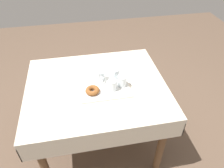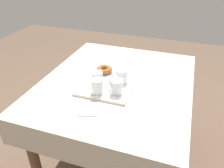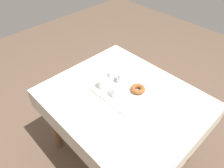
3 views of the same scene
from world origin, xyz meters
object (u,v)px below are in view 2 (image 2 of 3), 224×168
tea_mug_left (116,87)px  tea_mug_right (122,77)px  donut_plate_left (104,73)px  serving_tray (109,83)px  water_glass_near (97,79)px  paper_napkin (88,109)px  sugar_donut_left (104,70)px  water_glass_far (97,87)px  dining_table (117,93)px

tea_mug_left → tea_mug_right: size_ratio=0.92×
tea_mug_left → donut_plate_left: (0.21, 0.15, -0.04)m
tea_mug_left → donut_plate_left: 0.26m
serving_tray → water_glass_near: water_glass_near is taller
serving_tray → tea_mug_left: tea_mug_left is taller
donut_plate_left → paper_napkin: 0.39m
sugar_donut_left → donut_plate_left: bearing=0.0°
serving_tray → tea_mug_right: tea_mug_right is taller
water_glass_far → dining_table: bearing=-16.3°
dining_table → paper_napkin: paper_napkin is taller
tea_mug_right → water_glass_near: 0.15m
serving_tray → water_glass_near: 0.09m
tea_mug_right → sugar_donut_left: size_ratio=1.01×
dining_table → sugar_donut_left: (0.04, 0.11, 0.14)m
water_glass_near → donut_plate_left: size_ratio=0.67×
dining_table → tea_mug_left: size_ratio=11.22×
tea_mug_left → water_glass_far: (-0.03, 0.11, -0.00)m
serving_tray → water_glass_far: 0.15m
tea_mug_right → serving_tray: bearing=104.7°
donut_plate_left → tea_mug_left: bearing=-143.8°
water_glass_near → donut_plate_left: water_glass_near is taller
serving_tray → tea_mug_right: bearing=-75.3°
tea_mug_left → donut_plate_left: tea_mug_left is taller
dining_table → water_glass_near: 0.22m
sugar_donut_left → paper_napkin: sugar_donut_left is taller
paper_napkin → dining_table: bearing=-9.3°
tea_mug_left → donut_plate_left: bearing=36.2°
water_glass_near → donut_plate_left: (0.16, 0.01, -0.04)m
paper_napkin → tea_mug_left: bearing=-29.9°
serving_tray → donut_plate_left: (0.10, 0.07, 0.01)m
water_glass_near → paper_napkin: water_glass_near is taller
dining_table → sugar_donut_left: sugar_donut_left is taller
serving_tray → paper_napkin: size_ratio=3.27×
donut_plate_left → sugar_donut_left: 0.02m
serving_tray → sugar_donut_left: bearing=35.0°
dining_table → water_glass_near: size_ratio=12.86×
serving_tray → water_glass_far: size_ratio=4.42×
water_glass_near → sugar_donut_left: (0.16, 0.01, -0.01)m
sugar_donut_left → tea_mug_left: bearing=-143.8°
water_glass_near → water_glass_far: size_ratio=1.00×
water_glass_far → paper_napkin: (-0.15, -0.00, -0.05)m
tea_mug_right → dining_table: bearing=46.3°
water_glass_far → donut_plate_left: bearing=11.0°
dining_table → serving_tray: 0.13m
tea_mug_right → paper_napkin: (-0.31, 0.10, -0.06)m
serving_tray → sugar_donut_left: sugar_donut_left is taller
serving_tray → water_glass_far: water_glass_far is taller
sugar_donut_left → serving_tray: bearing=-145.0°
donut_plate_left → sugar_donut_left: (0.00, 0.00, 0.02)m
water_glass_near → water_glass_far: (-0.08, -0.03, -0.00)m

